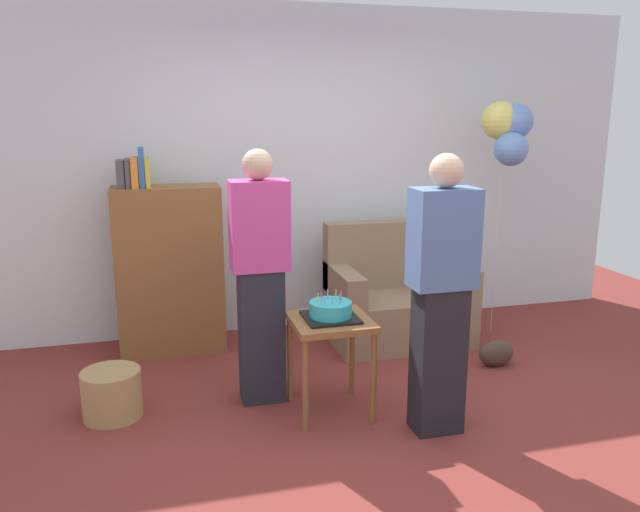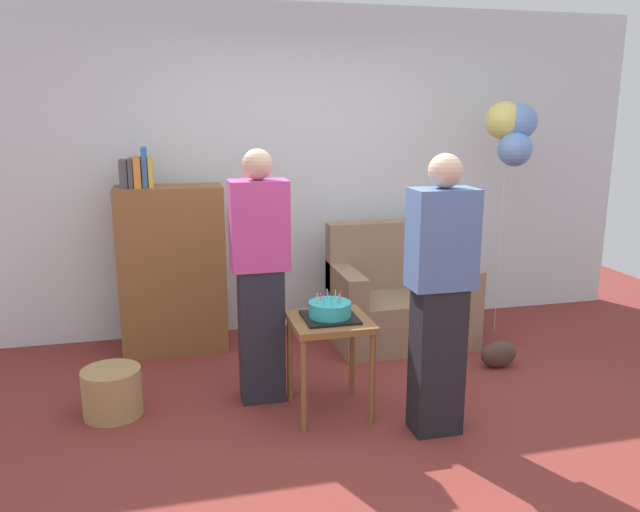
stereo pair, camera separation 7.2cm
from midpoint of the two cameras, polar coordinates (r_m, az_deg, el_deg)
ground_plane at (r=3.83m, az=6.07°, el=-15.86°), size 8.00×8.00×0.00m
wall_back at (r=5.34m, az=-1.08°, el=7.75°), size 6.00×0.10×2.70m
couch at (r=5.16m, az=7.64°, el=-4.02°), size 1.10×0.70×0.96m
bookshelf at (r=4.95m, az=-13.02°, el=-1.01°), size 0.80×0.36×1.59m
side_table at (r=3.85m, az=1.43°, el=-7.07°), size 0.48×0.48×0.61m
birthday_cake at (r=3.81m, az=1.44°, el=-5.03°), size 0.32×0.32×0.17m
person_blowing_candles at (r=3.95m, az=-4.98°, el=-1.86°), size 0.36×0.22×1.63m
person_holding_cake at (r=3.60m, az=11.46°, el=-3.57°), size 0.36×0.22×1.63m
wicker_basket at (r=4.15m, az=-18.00°, el=-11.76°), size 0.36×0.36×0.30m
handbag at (r=4.84m, az=16.42°, el=-8.62°), size 0.28×0.14×0.20m
balloon_bunch at (r=5.34m, az=17.56°, el=10.74°), size 0.41×0.43×1.93m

